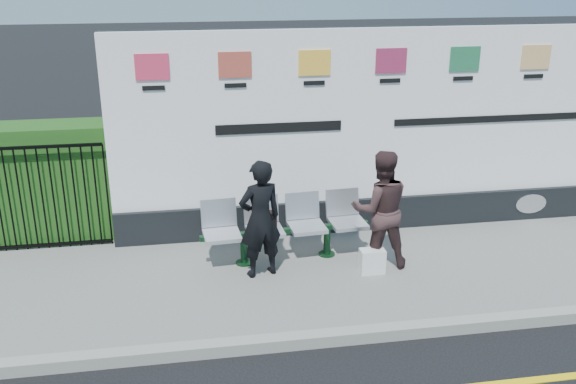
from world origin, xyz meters
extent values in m
cube|color=slate|center=(0.00, 2.50, 0.06)|extent=(14.00, 3.00, 0.12)
cube|color=gray|center=(0.00, 1.00, 0.07)|extent=(14.00, 0.18, 0.14)
cube|color=black|center=(0.50, 3.85, 0.37)|extent=(8.00, 0.30, 0.50)
cube|color=white|center=(0.50, 3.85, 1.87)|extent=(8.00, 0.14, 2.50)
cube|color=#225319|center=(-4.58, 4.30, 0.97)|extent=(2.35, 0.70, 1.70)
imported|color=black|center=(-1.54, 2.54, 0.90)|extent=(0.65, 0.52, 1.56)
imported|color=#3D2728|center=(0.06, 2.56, 0.92)|extent=(0.82, 0.66, 1.61)
cube|color=black|center=(-1.43, 2.91, 0.72)|extent=(0.31, 0.14, 0.24)
cube|color=silver|center=(-0.08, 2.36, 0.28)|extent=(0.32, 0.19, 0.32)
camera|label=1|loc=(-2.43, -4.96, 4.02)|focal=40.00mm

